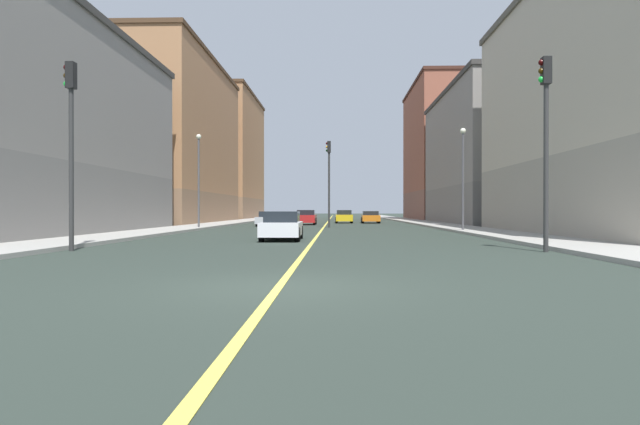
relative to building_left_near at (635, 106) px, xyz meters
name	(u,v)px	position (x,y,z in m)	size (l,w,h in m)	color
ground_plane	(279,287)	(-16.96, -20.04, -6.94)	(400.00, 400.00, 0.00)	#28322B
sidewalk_left	(421,222)	(-6.92, 28.96, -6.87)	(3.31, 168.00, 0.15)	#9E9B93
sidewalk_right	(233,222)	(-27.00, 28.96, -6.87)	(3.31, 168.00, 0.15)	#9E9B93
lane_center_stripe	(327,223)	(-16.96, 28.96, -6.93)	(0.16, 154.00, 0.01)	#E5D14C
building_left_near	(635,106)	(0.00, 0.00, 0.00)	(10.84, 22.20, 13.87)	#9D9688
building_left_mid	(498,157)	(0.00, 25.12, -0.34)	(10.84, 23.26, 13.19)	slate
building_left_far	(450,153)	(0.00, 48.22, 2.51)	(10.84, 21.45, 18.90)	brown
building_right_corner	(14,128)	(-33.93, 0.30, -0.95)	(10.84, 24.65, 11.96)	slate
building_right_midblock	(167,142)	(-33.93, 28.07, 1.65)	(10.84, 26.28, 17.18)	#8F6B4F
building_right_distant	(221,157)	(-33.93, 55.51, 2.63)	(10.84, 22.38, 19.13)	#8F6B4F
traffic_light_left_near	(546,127)	(-9.00, -11.47, -2.79)	(0.40, 0.32, 6.47)	#2D2D2D
traffic_light_right_near	(71,130)	(-24.96, -11.47, -2.81)	(0.40, 0.32, 6.42)	#2D2D2D
traffic_light_median_far	(329,172)	(-16.54, 13.71, -2.58)	(0.40, 0.32, 6.83)	#2D2D2D
street_lamp_left_near	(463,167)	(-7.98, 5.00, -2.86)	(0.36, 0.36, 6.39)	#4C4C51
street_lamp_right_near	(199,170)	(-25.95, 9.86, -2.67)	(0.36, 0.36, 6.75)	#4C4C51
car_orange	(370,217)	(-12.35, 28.62, -6.30)	(1.93, 4.61, 1.27)	orange
car_red	(306,218)	(-18.82, 22.15, -6.27)	(1.92, 4.04, 1.38)	red
car_white	(282,226)	(-18.45, -4.45, -6.29)	(1.86, 4.25, 1.33)	white
car_silver	(269,219)	(-21.73, 17.63, -6.33)	(1.97, 4.52, 1.27)	silver
car_yellow	(344,217)	(-15.14, 28.74, -6.27)	(1.84, 3.97, 1.37)	gold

